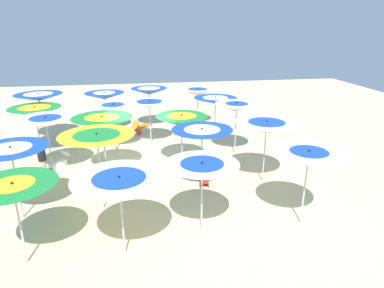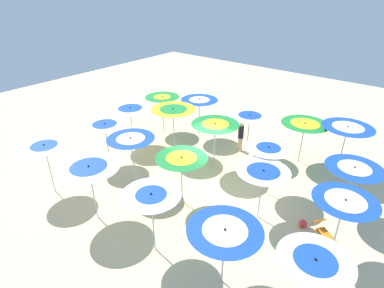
# 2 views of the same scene
# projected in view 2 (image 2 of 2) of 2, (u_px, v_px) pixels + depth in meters

# --- Properties ---
(ground) EXTENTS (42.10, 42.10, 0.04)m
(ground) POSITION_uv_depth(u_px,v_px,m) (207.00, 185.00, 14.21)
(ground) COLOR beige
(beach_umbrella_0) EXTENTS (2.00, 2.00, 2.34)m
(beach_umbrella_0) POSITION_uv_depth(u_px,v_px,m) (45.00, 150.00, 12.80)
(beach_umbrella_0) COLOR #B2B2B7
(beach_umbrella_0) RESTS_ON ground
(beach_umbrella_1) EXTENTS (2.29, 2.29, 2.39)m
(beach_umbrella_1) POSITION_uv_depth(u_px,v_px,m) (89.00, 171.00, 11.27)
(beach_umbrella_1) COLOR #B2B2B7
(beach_umbrella_1) RESTS_ON ground
(beach_umbrella_2) EXTENTS (1.92, 1.92, 2.41)m
(beach_umbrella_2) POSITION_uv_depth(u_px,v_px,m) (151.00, 199.00, 9.77)
(beach_umbrella_2) COLOR #B2B2B7
(beach_umbrella_2) RESTS_ON ground
(beach_umbrella_3) EXTENTS (2.19, 2.19, 2.16)m
(beach_umbrella_3) POSITION_uv_depth(u_px,v_px,m) (225.00, 234.00, 8.73)
(beach_umbrella_3) COLOR #B2B2B7
(beach_umbrella_3) RESTS_ON ground
(beach_umbrella_4) EXTENTS (1.92, 1.92, 2.20)m
(beach_umbrella_4) POSITION_uv_depth(u_px,v_px,m) (314.00, 266.00, 7.79)
(beach_umbrella_4) COLOR #B2B2B7
(beach_umbrella_4) RESTS_ON ground
(beach_umbrella_5) EXTENTS (2.00, 2.00, 2.21)m
(beach_umbrella_5) POSITION_uv_depth(u_px,v_px,m) (105.00, 128.00, 15.00)
(beach_umbrella_5) COLOR #B2B2B7
(beach_umbrella_5) RESTS_ON ground
(beach_umbrella_6) EXTENTS (2.05, 2.05, 2.39)m
(beach_umbrella_6) POSITION_uv_depth(u_px,v_px,m) (131.00, 142.00, 13.23)
(beach_umbrella_6) COLOR #B2B2B7
(beach_umbrella_6) RESTS_ON ground
(beach_umbrella_7) EXTENTS (2.06, 2.06, 2.21)m
(beach_umbrella_7) POSITION_uv_depth(u_px,v_px,m) (182.00, 162.00, 12.18)
(beach_umbrella_7) COLOR #B2B2B7
(beach_umbrella_7) RESTS_ON ground
(beach_umbrella_8) EXTENTS (1.98, 1.98, 2.21)m
(beach_umbrella_8) POSITION_uv_depth(u_px,v_px,m) (263.00, 174.00, 11.33)
(beach_umbrella_8) COLOR #B2B2B7
(beach_umbrella_8) RESTS_ON ground
(beach_umbrella_9) EXTENTS (2.01, 2.01, 2.33)m
(beach_umbrella_9) POSITION_uv_depth(u_px,v_px,m) (344.00, 205.00, 9.63)
(beach_umbrella_9) COLOR #B2B2B7
(beach_umbrella_9) RESTS_ON ground
(beach_umbrella_10) EXTENTS (2.30, 2.30, 2.24)m
(beach_umbrella_10) POSITION_uv_depth(u_px,v_px,m) (130.00, 111.00, 16.78)
(beach_umbrella_10) COLOR #B2B2B7
(beach_umbrella_10) RESTS_ON ground
(beach_umbrella_11) EXTENTS (2.28, 2.28, 2.56)m
(beach_umbrella_11) POSITION_uv_depth(u_px,v_px,m) (173.00, 113.00, 15.77)
(beach_umbrella_11) COLOR #B2B2B7
(beach_umbrella_11) RESTS_ON ground
(beach_umbrella_12) EXTENTS (2.24, 2.24, 2.43)m
(beach_umbrella_12) POSITION_uv_depth(u_px,v_px,m) (215.00, 127.00, 14.45)
(beach_umbrella_12) COLOR #B2B2B7
(beach_umbrella_12) RESTS_ON ground
(beach_umbrella_13) EXTENTS (1.92, 1.92, 2.26)m
(beach_umbrella_13) POSITION_uv_depth(u_px,v_px,m) (268.00, 151.00, 12.80)
(beach_umbrella_13) COLOR #B2B2B7
(beach_umbrella_13) RESTS_ON ground
(beach_umbrella_14) EXTENTS (2.10, 2.10, 2.21)m
(beach_umbrella_14) POSITION_uv_depth(u_px,v_px,m) (353.00, 172.00, 11.51)
(beach_umbrella_14) COLOR #B2B2B7
(beach_umbrella_14) RESTS_ON ground
(beach_umbrella_15) EXTENTS (2.03, 2.03, 2.23)m
(beach_umbrella_15) POSITION_uv_depth(u_px,v_px,m) (162.00, 100.00, 18.41)
(beach_umbrella_15) COLOR #B2B2B7
(beach_umbrella_15) RESTS_ON ground
(beach_umbrella_16) EXTENTS (2.11, 2.11, 2.35)m
(beach_umbrella_16) POSITION_uv_depth(u_px,v_px,m) (199.00, 103.00, 17.62)
(beach_umbrella_16) COLOR #B2B2B7
(beach_umbrella_16) RESTS_ON ground
(beach_umbrella_17) EXTENTS (2.22, 2.22, 2.34)m
(beach_umbrella_17) POSITION_uv_depth(u_px,v_px,m) (250.00, 118.00, 15.64)
(beach_umbrella_17) COLOR #B2B2B7
(beach_umbrella_17) RESTS_ON ground
(beach_umbrella_18) EXTENTS (2.27, 2.27, 2.20)m
(beach_umbrella_18) POSITION_uv_depth(u_px,v_px,m) (304.00, 127.00, 15.06)
(beach_umbrella_18) COLOR #B2B2B7
(beach_umbrella_18) RESTS_ON ground
(beach_umbrella_19) EXTENTS (2.28, 2.28, 2.46)m
(beach_umbrella_19) POSITION_uv_depth(u_px,v_px,m) (347.00, 130.00, 14.10)
(beach_umbrella_19) COLOR #B2B2B7
(beach_umbrella_19) RESTS_ON ground
(lounger_0) EXTENTS (1.17, 1.03, 0.62)m
(lounger_0) POSITION_uv_depth(u_px,v_px,m) (326.00, 235.00, 11.10)
(lounger_0) COLOR silver
(lounger_0) RESTS_ON ground
(lounger_1) EXTENTS (1.12, 0.83, 0.60)m
(lounger_1) POSITION_uv_depth(u_px,v_px,m) (255.00, 156.00, 16.12)
(lounger_1) COLOR silver
(lounger_1) RESTS_ON ground
(lounger_2) EXTENTS (0.98, 1.08, 0.53)m
(lounger_2) POSITION_uv_depth(u_px,v_px,m) (166.00, 203.00, 12.71)
(lounger_2) COLOR silver
(lounger_2) RESTS_ON ground
(lounger_3) EXTENTS (1.21, 0.54, 0.59)m
(lounger_3) POSITION_uv_depth(u_px,v_px,m) (144.00, 190.00, 13.50)
(lounger_3) COLOR #333338
(lounger_3) RESTS_ON ground
(beachgoer_0) EXTENTS (0.30, 0.30, 1.64)m
(beachgoer_0) POSITION_uv_depth(u_px,v_px,m) (241.00, 136.00, 16.65)
(beachgoer_0) COLOR #D8A87F
(beachgoer_0) RESTS_ON ground
(beach_ball) EXTENTS (0.30, 0.30, 0.30)m
(beach_ball) POSITION_uv_depth(u_px,v_px,m) (303.00, 223.00, 11.70)
(beach_ball) COLOR red
(beach_ball) RESTS_ON ground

